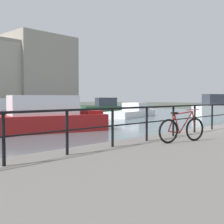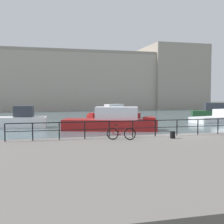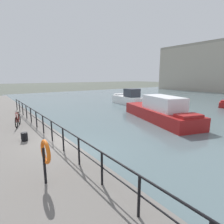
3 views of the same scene
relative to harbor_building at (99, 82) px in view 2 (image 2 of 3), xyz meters
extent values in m
plane|color=#4C5147|center=(-5.75, -54.58, -6.85)|extent=(240.00, 240.00, 0.00)
cube|color=slate|center=(-5.75, -24.38, -6.85)|extent=(80.00, 60.00, 0.01)
cube|color=#A89E8E|center=(-5.75, 0.01, -0.36)|extent=(64.46, 15.36, 12.99)
cube|color=gray|center=(19.45, 0.01, 1.16)|extent=(14.06, 16.90, 16.03)
cube|color=gray|center=(-5.75, -7.37, 6.48)|extent=(64.46, 0.60, 0.70)
cube|color=white|center=(-17.27, -40.09, -6.25)|extent=(6.43, 2.93, 1.18)
cube|color=#333842|center=(-16.52, -40.16, -5.06)|extent=(2.14, 1.90, 1.20)
cube|color=maroon|center=(-8.03, -44.47, -6.30)|extent=(9.79, 5.48, 1.09)
cube|color=silver|center=(-7.37, -44.68, -5.12)|extent=(4.62, 3.26, 1.26)
cube|color=maroon|center=(-4.27, -45.68, -5.63)|extent=(1.66, 2.17, 0.24)
cube|color=maroon|center=(-3.85, -30.39, -6.49)|extent=(8.67, 4.51, 0.71)
cube|color=silver|center=(-3.94, -30.42, -5.41)|extent=(2.90, 2.22, 1.45)
cube|color=maroon|center=(-7.25, -31.56, -6.01)|extent=(1.39, 1.55, 0.24)
cube|color=#23512D|center=(13.66, -30.34, -6.36)|extent=(8.26, 4.60, 0.96)
cube|color=#333842|center=(13.24, -30.18, -5.24)|extent=(3.30, 2.42, 1.29)
cube|color=white|center=(8.23, -39.11, -6.49)|extent=(8.80, 4.63, 0.71)
cylinder|color=black|center=(-16.95, -55.33, -5.48)|extent=(0.07, 0.07, 1.05)
cylinder|color=black|center=(-15.39, -55.33, -5.48)|extent=(0.07, 0.07, 1.05)
cylinder|color=black|center=(-13.83, -55.33, -5.48)|extent=(0.07, 0.07, 1.05)
cylinder|color=black|center=(-12.27, -55.33, -5.48)|extent=(0.07, 0.07, 1.05)
cylinder|color=black|center=(-10.71, -55.33, -5.48)|extent=(0.07, 0.07, 1.05)
cylinder|color=black|center=(-9.15, -55.33, -5.48)|extent=(0.07, 0.07, 1.05)
cylinder|color=black|center=(-7.59, -55.33, -5.48)|extent=(0.07, 0.07, 1.05)
cylinder|color=black|center=(-6.03, -55.33, -5.48)|extent=(0.07, 0.07, 1.05)
cylinder|color=black|center=(-4.47, -55.33, -5.48)|extent=(0.07, 0.07, 1.05)
cylinder|color=black|center=(-2.92, -55.33, -5.48)|extent=(0.07, 0.07, 1.05)
cylinder|color=black|center=(-6.03, -55.33, -4.95)|extent=(21.83, 0.06, 0.06)
cylinder|color=black|center=(-6.03, -55.33, -5.43)|extent=(21.83, 0.04, 0.04)
torus|color=black|center=(-9.69, -56.42, -5.64)|extent=(0.70, 0.28, 0.72)
torus|color=black|center=(-10.69, -56.10, -5.64)|extent=(0.70, 0.28, 0.72)
cylinder|color=maroon|center=(-10.04, -56.31, -5.40)|extent=(0.53, 0.20, 0.66)
cylinder|color=maroon|center=(-10.38, -56.20, -5.44)|extent=(0.23, 0.11, 0.58)
cylinder|color=maroon|center=(-10.13, -56.28, -5.12)|extent=(0.70, 0.26, 0.11)
cylinder|color=maroon|center=(-10.49, -56.16, -5.68)|extent=(0.42, 0.17, 0.12)
cylinder|color=maroon|center=(-10.58, -56.13, -5.40)|extent=(0.26, 0.11, 0.51)
cylinder|color=maroon|center=(-9.74, -56.40, -5.36)|extent=(0.14, 0.08, 0.57)
cube|color=black|center=(-10.47, -56.17, -5.11)|extent=(0.24, 0.15, 0.05)
cylinder|color=maroon|center=(-9.79, -56.39, -5.03)|extent=(0.50, 0.18, 0.02)
cylinder|color=black|center=(-6.89, -56.47, -5.78)|extent=(0.32, 0.32, 0.44)
camera|label=1|loc=(-18.10, -60.77, -4.67)|focal=47.21mm
camera|label=2|loc=(-15.09, -73.39, -3.28)|focal=47.48mm
camera|label=3|loc=(2.73, -57.96, -2.78)|focal=28.30mm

